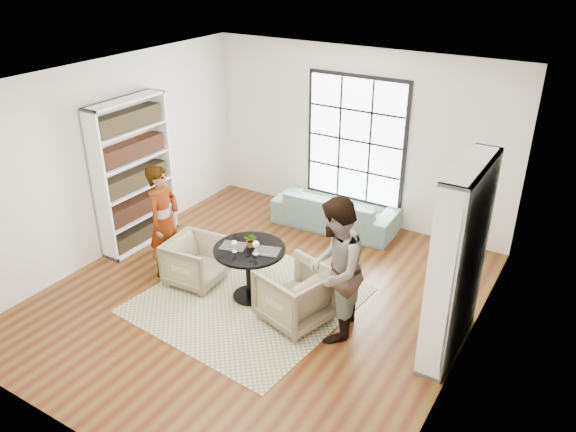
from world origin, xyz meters
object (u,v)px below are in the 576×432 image
Objects in this scene: person_left at (164,221)px; armchair_left at (196,261)px; flower_centerpiece at (251,240)px; armchair_right at (295,294)px; wine_glass_right at (256,245)px; sofa at (335,211)px; wine_glass_left at (234,244)px; pedestal_table at (250,262)px; person_right at (335,270)px.

armchair_left is at bearing -99.56° from person_left.
person_left reaches higher than flower_centerpiece.
armchair_right is 4.27× the size of wine_glass_right.
flower_centerpiece is (0.89, 0.14, 0.54)m from armchair_left.
person_left reaches higher than sofa.
armchair_right is 1.05m from wine_glass_left.
person_left is 9.85× the size of wine_glass_left.
pedestal_table reaches higher than armchair_left.
sofa is 3.02m from person_right.
person_left reaches higher than wine_glass_left.
armchair_left is 1.69m from armchair_right.
flower_centerpiece is (-0.79, 0.17, 0.50)m from armchair_right.
wine_glass_right is (1.61, 0.01, 0.07)m from person_left.
person_right reaches higher than flower_centerpiece.
pedestal_table is at bearing 57.13° from wine_glass_left.
wine_glass_left is at bearing -70.20° from armchair_right.
armchair_left is at bearing 173.47° from wine_glass_left.
person_right reaches higher than armchair_left.
person_right is at bearing -100.12° from person_left.
wine_glass_right is at bearing -99.33° from person_left.
sofa is 2.80× the size of armchair_left.
flower_centerpiece reaches higher than armchair_left.
wine_glass_right is (-0.63, 0.03, 0.54)m from armchair_right.
person_right is (2.23, -0.03, 0.59)m from armchair_left.
person_right is 1.18m from wine_glass_right.
wine_glass_left is 0.83× the size of flower_centerpiece.
wine_glass_left is at bearing -102.31° from person_right.
sofa is at bearing 93.18° from wine_glass_right.
wine_glass_left is 0.30m from wine_glass_right.
person_left is 0.91× the size of person_right.
wine_glass_right is (-1.18, 0.03, -0.01)m from person_right.
armchair_left is at bearing -171.02° from flower_centerpiece.
armchair_left reaches higher than sofa.
pedestal_table is at bearing 87.20° from sofa.
armchair_right is 0.45× the size of person_right.
person_left is at bearing -174.42° from flower_centerpiece.
sofa is (0.02, 2.53, -0.26)m from pedestal_table.
flower_centerpiece reaches higher than wine_glass_right.
armchair_right is at bearing -104.73° from person_right.
pedestal_table is 1.29× the size of armchair_left.
person_right reaches higher than person_left.
flower_centerpiece is (-0.02, -2.48, 0.57)m from sofa.
armchair_left is 0.90× the size of armchair_right.
wine_glass_left is at bearing -161.18° from wine_glass_right.
pedestal_table is 0.57× the size of person_left.
wine_glass_left reaches higher than armchair_right.
armchair_right is 4.89× the size of wine_glass_left.
flower_centerpiece is at bearing -93.98° from person_left.
pedestal_table is at bearing 153.30° from wine_glass_right.
sofa is 2.69m from wine_glass_right.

